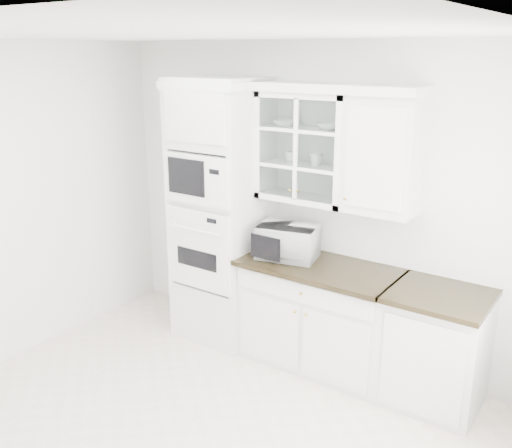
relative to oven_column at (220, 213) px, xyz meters
The scene contains 13 objects.
ground 2.00m from the oven_column, 62.12° to the right, with size 4.00×3.50×0.01m, color beige.
room_shell 1.37m from the oven_column, 52.79° to the right, with size 4.00×3.50×2.70m.
oven_column is the anchor object (origin of this frame).
base_cabinet_run 1.27m from the oven_column, ahead, with size 1.32×0.67×0.92m.
extra_base_cabinet 2.16m from the oven_column, ahead, with size 0.72×0.67×0.92m.
upper_cabinet_glass 1.03m from the oven_column, 12.10° to the left, with size 0.80×0.33×0.90m.
upper_cabinet_solid 1.60m from the oven_column, ahead, with size 0.55×0.33×0.90m, color silver.
crown_molding 1.33m from the oven_column, 11.90° to the left, with size 2.14×0.38×0.07m, color white.
countertop_microwave 0.73m from the oven_column, ahead, with size 0.49×0.41×0.29m, color white.
bowl_a 1.03m from the oven_column, 16.16° to the left, with size 0.21×0.21×0.05m, color white.
bowl_b 1.30m from the oven_column, ahead, with size 0.18×0.18×0.06m, color white.
cup_a 0.87m from the oven_column, 14.35° to the left, with size 0.12×0.12×0.09m, color white.
cup_b 1.06m from the oven_column, 10.21° to the left, with size 0.11×0.11×0.10m, color white.
Camera 1 is at (2.36, -2.48, 2.61)m, focal length 40.00 mm.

